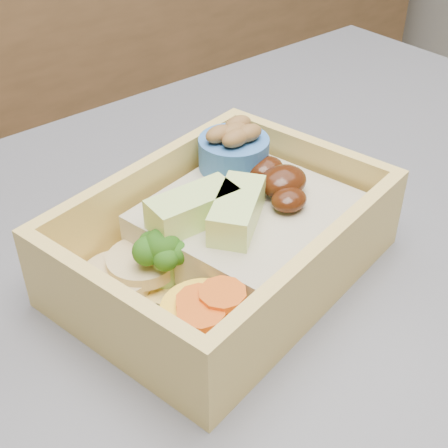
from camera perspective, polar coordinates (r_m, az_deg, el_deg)
bento_box at (r=0.41m, az=0.33°, el=-1.01°), size 0.23×0.19×0.08m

